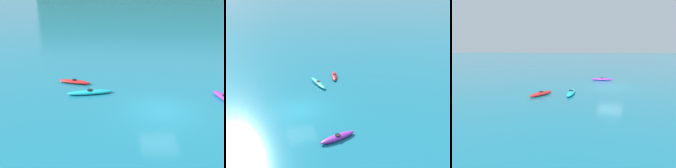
% 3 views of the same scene
% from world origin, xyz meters
% --- Properties ---
extents(ground_plane, '(600.00, 600.00, 0.00)m').
position_xyz_m(ground_plane, '(0.00, 0.00, 0.00)').
color(ground_plane, '#19728C').
extents(kayak_red, '(2.85, 1.24, 0.37)m').
position_xyz_m(kayak_red, '(-6.42, 4.94, 0.16)').
color(kayak_red, red).
rests_on(kayak_red, ground_plane).
extents(kayak_cyan, '(3.48, 1.27, 0.37)m').
position_xyz_m(kayak_cyan, '(-4.93, 2.70, 0.16)').
color(kayak_cyan, '#19B7C6').
rests_on(kayak_cyan, ground_plane).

